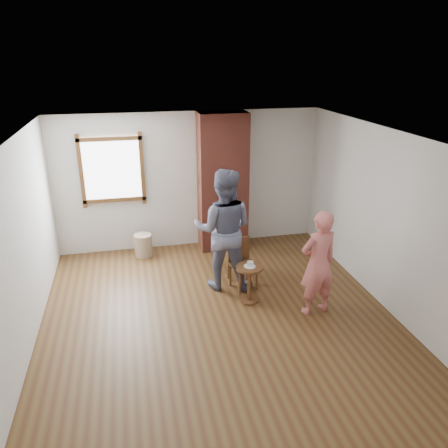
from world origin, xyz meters
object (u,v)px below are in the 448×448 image
(stoneware_crock, at_px, (143,245))
(dining_chair_left, at_px, (242,261))
(dining_chair_right, at_px, (228,246))
(man, at_px, (224,230))
(side_table, at_px, (249,278))
(person_pink, at_px, (318,263))

(stoneware_crock, xyz_separation_m, dining_chair_left, (1.51, -1.52, 0.25))
(dining_chair_right, bearing_deg, man, -135.05)
(dining_chair_left, relative_size, man, 0.42)
(dining_chair_left, relative_size, side_table, 1.37)
(man, relative_size, person_pink, 1.24)
(dining_chair_left, bearing_deg, stoneware_crock, 119.74)
(dining_chair_right, distance_m, man, 0.71)
(dining_chair_left, height_order, person_pink, person_pink)
(stoneware_crock, bearing_deg, man, -49.35)
(dining_chair_right, height_order, person_pink, person_pink)
(side_table, relative_size, person_pink, 0.38)
(dining_chair_right, xyz_separation_m, side_table, (0.09, -1.04, -0.07))
(dining_chair_left, bearing_deg, man, 146.61)
(dining_chair_left, distance_m, man, 0.60)
(stoneware_crock, bearing_deg, dining_chair_left, -45.36)
(side_table, distance_m, man, 0.86)
(dining_chair_left, xyz_separation_m, person_pink, (0.86, -0.97, 0.33))
(stoneware_crock, relative_size, person_pink, 0.27)
(dining_chair_right, height_order, side_table, dining_chair_right)
(dining_chair_right, bearing_deg, stoneware_crock, 121.30)
(dining_chair_right, relative_size, side_table, 1.41)
(man, bearing_deg, stoneware_crock, -31.66)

